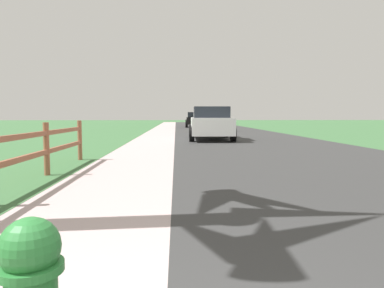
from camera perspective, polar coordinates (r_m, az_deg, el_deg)
ground_plane at (r=25.50m, az=-2.71°, el=1.99°), size 120.00×120.00×0.00m
road_asphalt at (r=27.71m, az=4.56°, el=2.20°), size 7.00×66.00×0.01m
curb_concrete at (r=27.66m, az=-8.93°, el=2.16°), size 6.00×66.00×0.01m
grass_verge at (r=27.87m, az=-12.00°, el=2.13°), size 5.00×66.00×0.00m
parked_suv_white at (r=17.26m, az=2.98°, el=3.33°), size 2.19×4.89×1.57m
parked_car_beige at (r=26.44m, az=2.60°, el=3.86°), size 2.09×4.35×1.64m
parked_car_black at (r=35.30m, az=0.69°, el=3.96°), size 2.24×4.82×1.47m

